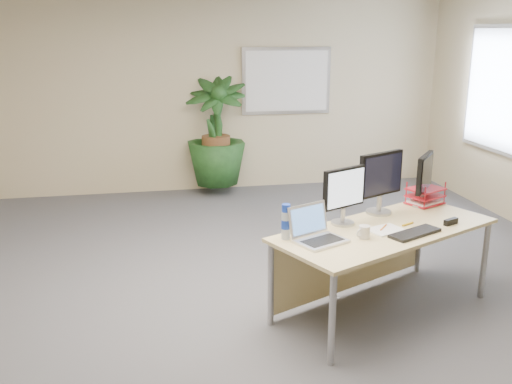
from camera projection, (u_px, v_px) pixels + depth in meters
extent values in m
plane|color=#47484C|center=(259.00, 317.00, 4.64)|extent=(8.00, 8.00, 0.00)
cube|color=#CABB8F|center=(203.00, 96.00, 8.05)|extent=(7.00, 0.04, 2.70)
cube|color=#B8B9BE|center=(286.00, 81.00, 8.19)|extent=(1.30, 0.03, 0.95)
cube|color=white|center=(287.00, 81.00, 8.17)|extent=(1.20, 0.01, 0.85)
cube|color=#B8B9BE|center=(498.00, 89.00, 7.03)|extent=(0.03, 1.30, 1.55)
cube|color=silver|center=(496.00, 89.00, 7.03)|extent=(0.01, 1.20, 1.45)
cube|color=#D8C07F|center=(386.00, 230.00, 4.56)|extent=(2.04, 1.51, 0.03)
cube|color=#D8C07F|center=(351.00, 258.00, 4.95)|extent=(1.63, 0.77, 0.57)
cylinder|color=#A1A2A6|center=(332.00, 319.00, 3.89)|extent=(0.05, 0.05, 0.69)
cylinder|color=#A1A2A6|center=(484.00, 260.00, 4.89)|extent=(0.05, 0.05, 0.69)
cylinder|color=#A1A2A6|center=(271.00, 284.00, 4.43)|extent=(0.05, 0.05, 0.69)
cylinder|color=#A1A2A6|center=(419.00, 237.00, 5.43)|extent=(0.05, 0.05, 0.69)
imported|color=#163814|center=(216.00, 142.00, 7.95)|extent=(1.05, 1.05, 1.50)
cylinder|color=#A1A2A6|center=(343.00, 223.00, 4.66)|extent=(0.19, 0.19, 0.02)
cylinder|color=#A1A2A6|center=(343.00, 215.00, 4.64)|extent=(0.04, 0.04, 0.12)
cube|color=black|center=(344.00, 188.00, 4.58)|extent=(0.40, 0.21, 0.33)
cube|color=silver|center=(346.00, 188.00, 4.56)|extent=(0.35, 0.17, 0.29)
cylinder|color=#A1A2A6|center=(378.00, 212.00, 4.93)|extent=(0.22, 0.22, 0.02)
cylinder|color=#A1A2A6|center=(379.00, 203.00, 4.91)|extent=(0.04, 0.04, 0.13)
cube|color=black|center=(381.00, 174.00, 4.84)|extent=(0.46, 0.24, 0.37)
cube|color=black|center=(383.00, 175.00, 4.82)|extent=(0.40, 0.19, 0.33)
cylinder|color=#A1A2A6|center=(422.00, 205.00, 5.14)|extent=(0.19, 0.19, 0.02)
cylinder|color=#A1A2A6|center=(422.00, 198.00, 5.12)|extent=(0.04, 0.04, 0.12)
cube|color=black|center=(425.00, 173.00, 5.05)|extent=(0.30, 0.35, 0.33)
cube|color=black|center=(427.00, 173.00, 5.04)|extent=(0.25, 0.30, 0.29)
cube|color=silver|center=(321.00, 241.00, 4.25)|extent=(0.43, 0.38, 0.02)
cube|color=black|center=(322.00, 240.00, 4.24)|extent=(0.35, 0.28, 0.00)
cube|color=silver|center=(308.00, 219.00, 4.34)|extent=(0.35, 0.21, 0.24)
cube|color=#5588DA|center=(309.00, 220.00, 4.33)|extent=(0.31, 0.17, 0.19)
cube|color=black|center=(415.00, 233.00, 4.41)|extent=(0.48, 0.33, 0.03)
cylinder|color=beige|center=(364.00, 232.00, 4.33)|extent=(0.09, 0.09, 0.10)
torus|color=beige|center=(358.00, 232.00, 4.32)|extent=(0.07, 0.04, 0.07)
cube|color=white|center=(386.00, 230.00, 4.50)|extent=(0.33, 0.28, 0.01)
cylinder|color=orange|center=(383.00, 227.00, 4.53)|extent=(0.11, 0.12, 0.01)
cylinder|color=gold|center=(408.00, 224.00, 4.63)|extent=(0.12, 0.07, 0.02)
cylinder|color=silver|center=(286.00, 225.00, 4.30)|extent=(0.07, 0.07, 0.22)
cylinder|color=#193ABE|center=(286.00, 208.00, 4.26)|extent=(0.06, 0.06, 0.06)
cylinder|color=#193ABE|center=(286.00, 224.00, 4.29)|extent=(0.07, 0.07, 0.07)
cube|color=#B21622|center=(425.00, 203.00, 5.18)|extent=(0.38, 0.34, 0.01)
cube|color=#B21622|center=(425.00, 196.00, 5.17)|extent=(0.38, 0.34, 0.01)
cube|color=#B21622|center=(426.00, 189.00, 5.15)|extent=(0.38, 0.34, 0.01)
cube|color=white|center=(425.00, 201.00, 5.18)|extent=(0.34, 0.30, 0.02)
cube|color=black|center=(451.00, 222.00, 4.64)|extent=(0.15, 0.10, 0.05)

